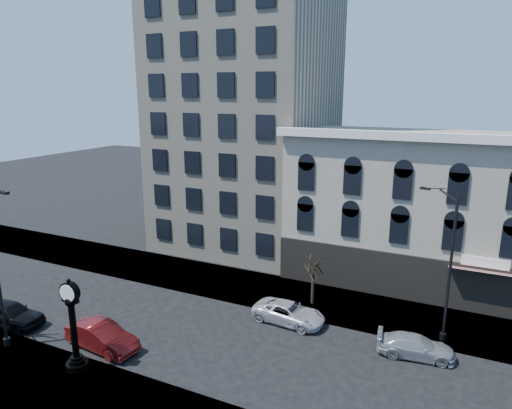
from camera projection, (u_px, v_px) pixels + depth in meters
The scene contains 11 objects.
ground at pixel (201, 336), 29.07m from camera, with size 160.00×160.00×0.00m, color black.
sidewalk_far at pixel (255, 288), 36.06m from camera, with size 160.00×6.00×0.12m, color gray.
cream_tower at pixel (246, 47), 43.51m from camera, with size 15.90×15.40×42.50m.
victorian_row at pixel (432, 209), 36.53m from camera, with size 22.60×11.19×12.50m.
street_clock at pixel (74, 328), 25.01m from camera, with size 1.22×1.22×5.37m.
street_lamp_far at pixel (442, 224), 27.14m from camera, with size 2.50×0.83×9.79m.
bare_tree_far at pixel (314, 261), 32.60m from camera, with size 2.53×2.53×4.34m.
car_near_a at pixel (9, 314), 30.32m from camera, with size 1.96×4.87×1.66m, color black.
car_near_b at pixel (102, 336), 27.53m from camera, with size 1.70×4.87×1.60m, color maroon.
car_far_a at pixel (289, 313), 30.71m from camera, with size 2.26×4.91×1.36m, color silver.
car_far_b at pixel (416, 346), 26.75m from camera, with size 1.80×4.43×1.29m, color #A5A8AD.
Camera 1 is at (14.45, -22.11, 15.19)m, focal length 32.00 mm.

